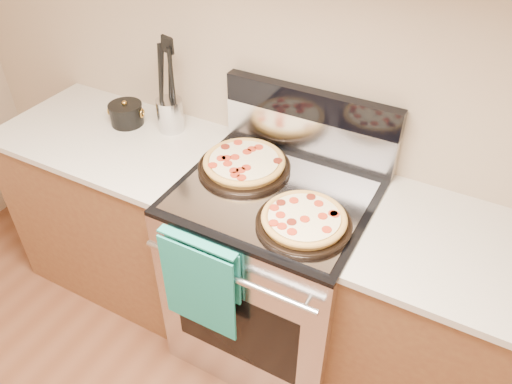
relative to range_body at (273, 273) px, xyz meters
The scene contains 16 objects.
wall_back 0.97m from the range_body, 90.00° to the left, with size 4.00×4.00×0.00m, color tan.
range_body is the anchor object (origin of this frame).
oven_window 0.34m from the range_body, 90.00° to the right, with size 0.56×0.01×0.40m, color black.
cooktop 0.46m from the range_body, ahead, with size 0.76×0.68×0.02m, color black.
backsplash_lower 0.64m from the range_body, 90.00° to the left, with size 0.76×0.06×0.18m, color silver.
backsplash_upper 0.77m from the range_body, 90.00° to the left, with size 0.76×0.06×0.12m, color black.
oven_handle 0.51m from the range_body, 90.00° to the right, with size 0.03×0.03×0.70m, color silver.
dish_towel 0.47m from the range_body, 107.74° to the right, with size 0.32×0.05×0.42m, color teal, non-canonical shape.
foil_sheet 0.47m from the range_body, 90.00° to the right, with size 0.70×0.55×0.01m, color gray.
cabinet_left 0.88m from the range_body, behind, with size 1.00×0.62×0.88m, color brown.
countertop_left 0.99m from the range_body, behind, with size 1.02×0.64×0.03m, color #BDB7AA.
cabinet_right 0.88m from the range_body, ahead, with size 1.00×0.62×0.88m, color brown.
pepperoni_pizza_back 0.54m from the range_body, 158.63° to the left, with size 0.38×0.38×0.05m, color #AD7C35, non-canonical shape.
pepperoni_pizza_front 0.55m from the range_body, 35.84° to the right, with size 0.34×0.34×0.05m, color #AD7C35, non-canonical shape.
utensil_crock 0.87m from the range_body, 162.35° to the left, with size 0.12×0.12×0.15m, color silver.
saucepan 1.01m from the range_body, behind, with size 0.15×0.15×0.09m, color black.
Camera 1 is at (0.66, 0.27, 2.14)m, focal length 35.00 mm.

